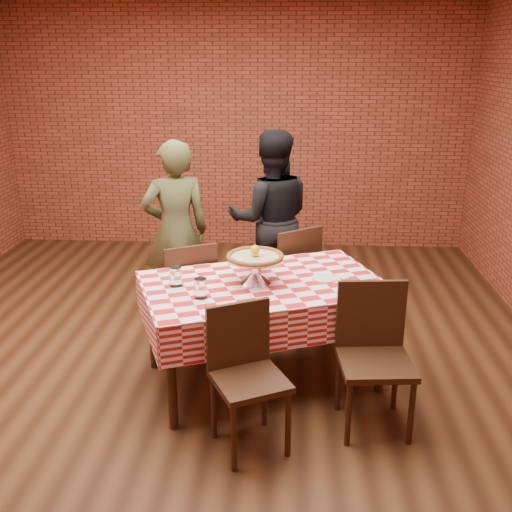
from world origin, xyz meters
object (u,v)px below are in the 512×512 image
object	(u,v)px
pizza_stand	(255,270)
diner_black	(271,219)
condiment_caddy	(253,261)
chair_far_left	(185,293)
chair_near_right	(376,362)
diner_olive	(176,231)
chair_near_left	(250,383)
chair_far_right	(285,275)
water_glass_left	(201,288)
water_glass_right	(176,277)
table	(263,332)
pizza	(255,257)

from	to	relation	value
pizza_stand	diner_black	xyz separation A→B (m)	(0.05, 1.43, -0.03)
condiment_caddy	chair_far_left	xyz separation A→B (m)	(-0.56, 0.26, -0.37)
chair_near_right	diner_olive	size ratio (longest dim) A/B	0.58
chair_near_left	chair_far_right	xyz separation A→B (m)	(0.18, 1.74, 0.02)
water_glass_left	chair_far_right	distance (m)	1.39
water_glass_right	chair_near_right	distance (m)	1.44
water_glass_right	diner_black	xyz separation A→B (m)	(0.59, 1.53, -0.00)
table	chair_near_left	world-z (taller)	chair_near_left
pizza	diner_olive	world-z (taller)	diner_olive
pizza_stand	diner_olive	xyz separation A→B (m)	(-0.76, 1.06, -0.05)
chair_near_right	water_glass_left	bearing A→B (deg)	162.18
table	chair_far_left	bearing A→B (deg)	141.45
chair_far_left	diner_olive	xyz separation A→B (m)	(-0.16, 0.54, 0.35)
table	water_glass_right	bearing A→B (deg)	-170.55
chair_near_right	pizza	bearing A→B (deg)	139.69
chair_near_right	diner_olive	bearing A→B (deg)	128.48
chair_near_right	diner_black	size ratio (longest dim) A/B	0.56
chair_far_left	pizza	bearing A→B (deg)	111.18
water_glass_left	chair_far_right	xyz separation A→B (m)	(0.54, 1.23, -0.36)
pizza	diner_black	distance (m)	1.44
chair_far_right	diner_olive	xyz separation A→B (m)	(-0.96, 0.13, 0.34)
table	pizza_stand	size ratio (longest dim) A/B	4.04
pizza_stand	pizza	size ratio (longest dim) A/B	1.01
water_glass_left	diner_olive	bearing A→B (deg)	107.31
pizza	diner_olive	xyz separation A→B (m)	(-0.76, 1.06, -0.14)
pizza	water_glass_right	xyz separation A→B (m)	(-0.54, -0.10, -0.12)
table	chair_far_right	size ratio (longest dim) A/B	1.77
chair_near_left	pizza_stand	bearing A→B (deg)	64.59
pizza	water_glass_left	size ratio (longest dim) A/B	2.99
condiment_caddy	chair_far_left	world-z (taller)	chair_far_left
pizza	chair_near_right	size ratio (longest dim) A/B	0.43
chair_near_left	chair_far_right	world-z (taller)	chair_far_right
chair_far_right	diner_black	size ratio (longest dim) A/B	0.56
pizza	condiment_caddy	world-z (taller)	pizza
table	chair_near_left	bearing A→B (deg)	-92.55
pizza	condiment_caddy	bearing A→B (deg)	96.94
pizza	water_glass_left	distance (m)	0.46
water_glass_left	chair_far_left	size ratio (longest dim) A/B	0.15
chair_far_left	diner_olive	bearing A→B (deg)	-100.85
pizza	chair_near_left	xyz separation A→B (m)	(0.02, -0.80, -0.50)
diner_olive	diner_black	size ratio (longest dim) A/B	0.97
condiment_caddy	pizza	bearing A→B (deg)	-114.03
chair_near_left	diner_black	bearing A→B (deg)	62.28
pizza_stand	chair_near_right	xyz separation A→B (m)	(0.78, -0.55, -0.39)
table	chair_far_right	bearing A→B (deg)	81.13
table	water_glass_left	size ratio (longest dim) A/B	12.22
diner_olive	water_glass_right	bearing A→B (deg)	82.00
condiment_caddy	chair_far_right	distance (m)	0.80
water_glass_left	pizza	bearing A→B (deg)	41.69
pizza	chair_near_left	size ratio (longest dim) A/B	0.45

